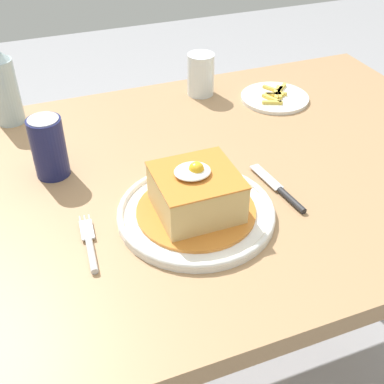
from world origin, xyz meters
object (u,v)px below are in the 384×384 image
object	(u,v)px
main_plate	(196,212)
drinking_glass	(201,77)
beer_bottle_clear	(2,82)
side_plate_fries	(275,97)
knife	(284,193)
soda_can	(49,147)
fork	(90,247)

from	to	relation	value
main_plate	drinking_glass	distance (m)	0.49
beer_bottle_clear	side_plate_fries	bearing A→B (deg)	-10.86
main_plate	drinking_glass	xyz separation A→B (m)	(0.19, 0.45, 0.04)
knife	soda_can	bearing A→B (deg)	149.85
soda_can	beer_bottle_clear	bearing A→B (deg)	103.56
drinking_glass	main_plate	bearing A→B (deg)	-112.74
fork	side_plate_fries	bearing A→B (deg)	34.22
fork	knife	bearing A→B (deg)	2.04
main_plate	knife	world-z (taller)	main_plate
soda_can	side_plate_fries	bearing A→B (deg)	12.84
main_plate	beer_bottle_clear	bearing A→B (deg)	120.29
soda_can	drinking_glass	world-z (taller)	soda_can
fork	drinking_glass	distance (m)	0.61
drinking_glass	side_plate_fries	size ratio (longest dim) A/B	0.62
fork	side_plate_fries	size ratio (longest dim) A/B	0.83
main_plate	side_plate_fries	distance (m)	0.50
soda_can	beer_bottle_clear	world-z (taller)	beer_bottle_clear
soda_can	drinking_glass	xyz separation A→B (m)	(0.41, 0.23, -0.02)
fork	beer_bottle_clear	size ratio (longest dim) A/B	0.53
beer_bottle_clear	drinking_glass	size ratio (longest dim) A/B	2.53
beer_bottle_clear	drinking_glass	distance (m)	0.47
fork	knife	world-z (taller)	same
soda_can	drinking_glass	distance (m)	0.47
fork	knife	xyz separation A→B (m)	(0.37, 0.01, 0.00)
knife	beer_bottle_clear	world-z (taller)	beer_bottle_clear
fork	soda_can	world-z (taller)	soda_can
knife	drinking_glass	distance (m)	0.46
knife	soda_can	world-z (taller)	soda_can
fork	drinking_glass	bearing A→B (deg)	50.75
knife	side_plate_fries	distance (m)	0.40
beer_bottle_clear	drinking_glass	xyz separation A→B (m)	(0.47, -0.02, -0.05)
drinking_glass	soda_can	bearing A→B (deg)	-150.78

